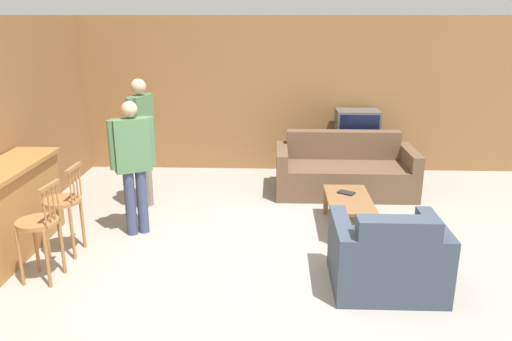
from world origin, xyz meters
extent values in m
plane|color=gray|center=(0.00, 0.00, 0.00)|extent=(24.00, 24.00, 0.00)
cube|color=olive|center=(0.00, 3.74, 1.30)|extent=(9.40, 0.08, 2.60)
cube|color=olive|center=(-3.23, 1.37, 1.30)|extent=(0.08, 8.74, 2.60)
cylinder|color=#996638|center=(-2.29, -0.25, 0.63)|extent=(0.45, 0.45, 0.04)
cylinder|color=#996638|center=(-2.42, -0.09, 0.31)|extent=(0.04, 0.04, 0.61)
cylinder|color=#996638|center=(-2.45, -0.38, 0.31)|extent=(0.04, 0.04, 0.61)
cylinder|color=#996638|center=(-2.13, -0.12, 0.31)|extent=(0.04, 0.04, 0.61)
cylinder|color=#996638|center=(-2.16, -0.40, 0.31)|extent=(0.04, 0.04, 0.61)
cylinder|color=#996638|center=(-2.10, -0.14, 0.83)|extent=(0.02, 0.02, 0.35)
cylinder|color=#996638|center=(-2.11, -0.22, 0.83)|extent=(0.02, 0.02, 0.35)
cylinder|color=#996638|center=(-2.12, -0.30, 0.83)|extent=(0.02, 0.02, 0.35)
cylinder|color=#996638|center=(-2.13, -0.39, 0.83)|extent=(0.02, 0.02, 0.35)
cube|color=#996638|center=(-2.11, -0.26, 1.02)|extent=(0.07, 0.35, 0.04)
cylinder|color=#996638|center=(-2.29, 0.35, 0.63)|extent=(0.42, 0.42, 0.04)
cylinder|color=#996638|center=(-2.43, 0.50, 0.31)|extent=(0.04, 0.04, 0.61)
cylinder|color=#996638|center=(-2.44, 0.21, 0.31)|extent=(0.04, 0.04, 0.61)
cylinder|color=#996638|center=(-2.14, 0.49, 0.31)|extent=(0.04, 0.04, 0.61)
cylinder|color=#996638|center=(-2.15, 0.20, 0.31)|extent=(0.04, 0.04, 0.61)
cylinder|color=#996638|center=(-2.11, 0.47, 0.83)|extent=(0.02, 0.02, 0.35)
cylinder|color=#996638|center=(-2.11, 0.39, 0.83)|extent=(0.02, 0.02, 0.35)
cylinder|color=#996638|center=(-2.11, 0.30, 0.83)|extent=(0.02, 0.02, 0.35)
cylinder|color=#996638|center=(-2.12, 0.22, 0.83)|extent=(0.02, 0.02, 0.35)
cube|color=#996638|center=(-2.11, 0.34, 1.02)|extent=(0.04, 0.35, 0.04)
cube|color=brown|center=(1.14, 2.48, 0.23)|extent=(1.75, 0.95, 0.46)
cube|color=brown|center=(1.14, 2.85, 0.67)|extent=(1.75, 0.22, 0.43)
cube|color=brown|center=(0.18, 2.48, 0.35)|extent=(0.16, 0.95, 0.69)
cube|color=brown|center=(2.09, 2.48, 0.35)|extent=(0.16, 0.95, 0.69)
cube|color=#384251|center=(1.19, -0.24, 0.23)|extent=(0.74, 0.90, 0.46)
cube|color=#384251|center=(1.19, -0.59, 0.66)|extent=(0.74, 0.22, 0.41)
cube|color=#384251|center=(1.64, -0.24, 0.34)|extent=(0.16, 0.90, 0.68)
cube|color=#384251|center=(0.74, -0.24, 0.34)|extent=(0.16, 0.90, 0.68)
cube|color=brown|center=(1.01, 1.15, 0.39)|extent=(0.55, 1.05, 0.04)
cube|color=brown|center=(0.78, 0.67, 0.19)|extent=(0.06, 0.06, 0.37)
cube|color=brown|center=(1.24, 0.67, 0.19)|extent=(0.06, 0.06, 0.37)
cube|color=brown|center=(0.78, 1.64, 0.19)|extent=(0.06, 0.06, 0.37)
cube|color=brown|center=(1.24, 1.64, 0.19)|extent=(0.06, 0.06, 0.37)
cube|color=#2D2319|center=(1.43, 3.38, 0.29)|extent=(1.05, 0.52, 0.59)
cube|color=#4C4C4C|center=(1.43, 3.38, 0.85)|extent=(0.70, 0.48, 0.53)
cube|color=black|center=(1.43, 3.14, 0.85)|extent=(0.63, 0.01, 0.46)
cube|color=black|center=(1.00, 1.33, 0.42)|extent=(0.25, 0.22, 0.02)
cylinder|color=#756B5B|center=(-1.72, 1.88, 0.44)|extent=(0.13, 0.13, 0.88)
cylinder|color=#756B5B|center=(-1.76, 1.74, 0.44)|extent=(0.13, 0.13, 0.88)
cube|color=#4C754C|center=(-1.74, 1.81, 1.23)|extent=(0.28, 0.44, 0.70)
cylinder|color=#4C754C|center=(-1.67, 2.03, 1.26)|extent=(0.08, 0.08, 0.64)
cylinder|color=#4C754C|center=(-1.81, 1.59, 1.26)|extent=(0.08, 0.08, 0.64)
sphere|color=tan|center=(-1.74, 1.81, 1.70)|extent=(0.20, 0.20, 0.20)
cylinder|color=#384260|center=(-1.69, 0.89, 0.40)|extent=(0.13, 0.13, 0.81)
cylinder|color=#384260|center=(-1.56, 0.96, 0.40)|extent=(0.13, 0.13, 0.81)
cube|color=#4C754C|center=(-1.62, 0.92, 1.13)|extent=(0.45, 0.35, 0.64)
cylinder|color=#4C754C|center=(-1.82, 0.81, 1.16)|extent=(0.08, 0.08, 0.59)
cylinder|color=#4C754C|center=(-1.42, 1.03, 1.16)|extent=(0.08, 0.08, 0.59)
sphere|color=tan|center=(-1.62, 0.92, 1.56)|extent=(0.19, 0.19, 0.19)
camera|label=1|loc=(0.06, -4.74, 2.60)|focal=35.00mm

